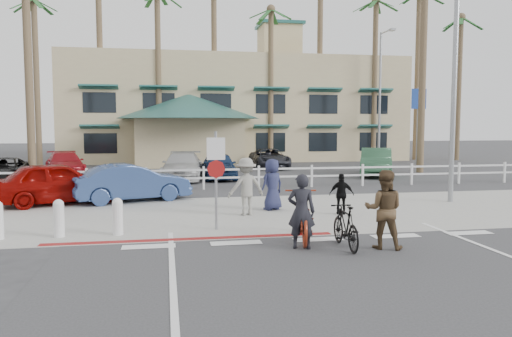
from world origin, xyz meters
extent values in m
plane|color=#333335|center=(0.00, 0.00, 0.00)|extent=(140.00, 140.00, 0.00)
cube|color=#333335|center=(0.00, -2.00, 0.00)|extent=(12.00, 16.00, 0.01)
cube|color=gray|center=(0.00, 4.50, 0.01)|extent=(22.00, 7.00, 0.01)
cube|color=#333335|center=(0.00, 8.50, 0.00)|extent=(40.00, 5.00, 0.01)
cube|color=#333335|center=(0.00, 18.00, 0.00)|extent=(50.00, 16.00, 0.01)
cube|color=maroon|center=(-3.00, 1.20, 0.01)|extent=(7.00, 0.25, 0.02)
imported|color=maroon|center=(-0.40, 0.62, 0.58)|extent=(1.20, 2.32, 1.16)
imported|color=black|center=(-0.63, -0.15, 0.85)|extent=(0.71, 0.58, 1.69)
imported|color=black|center=(0.36, -0.29, 0.50)|extent=(0.51, 1.67, 1.00)
imported|color=#4D3923|center=(1.19, -0.46, 0.89)|extent=(1.06, 0.97, 1.78)
imported|color=gray|center=(-1.18, 4.17, 0.88)|extent=(1.25, 0.87, 1.77)
imported|color=black|center=(1.73, 3.75, 0.64)|extent=(0.81, 0.55, 1.27)
imported|color=#212547|center=(-0.20, 4.94, 0.84)|extent=(0.97, 0.84, 1.67)
imported|color=navy|center=(-4.82, 7.66, 0.68)|extent=(4.39, 2.70, 1.37)
imported|color=#7D0603|center=(-7.31, 7.51, 0.75)|extent=(4.73, 3.17, 1.50)
imported|color=black|center=(-10.96, 13.55, 0.64)|extent=(2.51, 4.79, 1.28)
imported|color=#A6A6A6|center=(-2.75, 14.65, 0.69)|extent=(2.43, 4.93, 1.38)
imported|color=#132545|center=(-0.91, 14.63, 0.68)|extent=(1.66, 4.03, 1.37)
imported|color=#2B573A|center=(7.72, 14.73, 0.75)|extent=(3.31, 4.82, 1.50)
imported|color=maroon|center=(-8.99, 17.67, 0.65)|extent=(2.98, 4.84, 1.31)
imported|color=#26272F|center=(2.96, 20.43, 0.63)|extent=(2.10, 4.51, 1.25)
camera|label=1|loc=(-3.59, -10.77, 2.77)|focal=35.00mm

